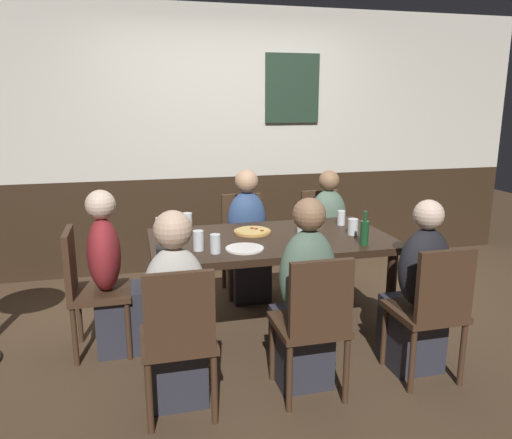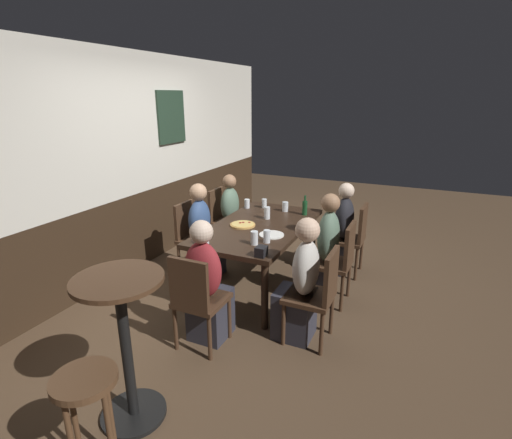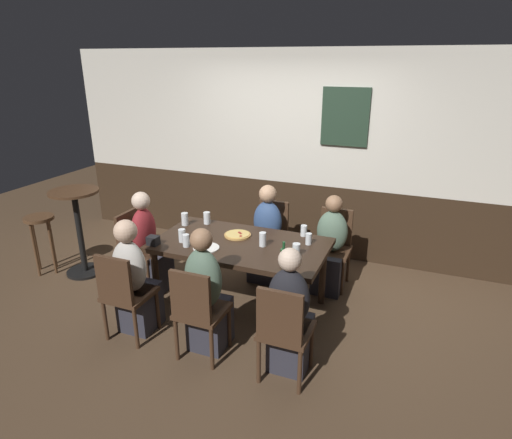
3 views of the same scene
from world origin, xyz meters
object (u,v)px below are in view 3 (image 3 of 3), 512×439
chair_right_near (283,328)px  pint_glass_stout (263,240)px  person_mid_near (207,299)px  beer_glass_tall (207,219)px  person_right_far (330,252)px  plate_white_large (206,248)px  tumbler_short (185,220)px  condiment_caddy (153,241)px  person_mid_far (266,240)px  person_head_west (149,249)px  side_bar_table (79,226)px  pint_glass_amber (296,250)px  highball_clear (186,241)px  bar_stool (41,229)px  chair_head_west (137,246)px  pizza (238,235)px  chair_right_far (333,243)px  person_left_near (135,284)px  chair_left_near (124,292)px  beer_glass_half (304,231)px  beer_bottle_green (284,257)px  pint_glass_pale (309,240)px  chair_mid_near (198,309)px  person_right_near (290,320)px  dining_table (240,250)px  chair_mid_far (271,234)px  tumbler_water (182,236)px

chair_right_near → pint_glass_stout: bearing=120.2°
person_mid_near → beer_glass_tall: 1.26m
person_right_far → plate_white_large: (-1.01, -0.98, 0.29)m
tumbler_short → condiment_caddy: (-0.01, -0.59, -0.02)m
person_mid_far → plate_white_large: size_ratio=4.42×
person_head_west → side_bar_table: person_head_west is taller
condiment_caddy → pint_glass_amber: bearing=11.8°
highball_clear → bar_stool: (-2.09, 0.14, -0.23)m
condiment_caddy → plate_white_large: bearing=12.6°
chair_head_west → pizza: size_ratio=3.17×
chair_right_far → person_mid_far: 0.78m
person_right_far → person_left_near: bearing=-136.1°
person_right_far → plate_white_large: size_ratio=4.30×
chair_left_near → beer_glass_half: (1.30, 1.30, 0.30)m
chair_right_near → bar_stool: size_ratio=1.22×
chair_right_far → pint_glass_amber: bearing=-99.1°
pint_glass_stout → beer_bottle_green: bearing=-46.4°
chair_right_near → side_bar_table: side_bar_table is taller
chair_right_far → beer_glass_half: (-0.22, -0.48, 0.30)m
person_left_near → chair_left_near: bearing=-90.0°
person_right_far → highball_clear: size_ratio=8.72×
person_left_near → pint_glass_stout: 1.28m
pint_glass_pale → beer_glass_half: size_ratio=1.00×
person_left_near → pizza: 1.14m
pint_glass_stout → plate_white_large: pint_glass_stout is taller
chair_mid_near → person_right_near: (0.76, 0.16, -0.02)m
beer_glass_half → beer_bottle_green: 0.75m
chair_head_west → beer_glass_half: bearing=12.7°
person_right_far → pizza: (-0.86, -0.57, 0.29)m
chair_mid_near → beer_bottle_green: size_ratio=3.71×
pint_glass_stout → pint_glass_amber: 0.38m
pint_glass_stout → chair_head_west: bearing=-179.7°
chair_right_near → pizza: 1.38m
person_mid_near → pint_glass_stout: (0.24, 0.74, 0.31)m
pint_glass_stout → tumbler_short: (-1.00, 0.21, -0.00)m
chair_mid_near → side_bar_table: 2.29m
pizza → pint_glass_amber: size_ratio=2.33×
beer_glass_tall → tumbler_short: tumbler_short is taller
dining_table → person_mid_far: size_ratio=1.53×
person_mid_far → pint_glass_stout: size_ratio=7.98×
chair_left_near → plate_white_large: chair_left_near is taller
chair_left_near → chair_mid_far: (0.76, 1.79, 0.00)m
chair_mid_far → bar_stool: chair_mid_far is taller
chair_right_near → chair_mid_far: bearing=113.0°
chair_mid_far → tumbler_water: size_ratio=6.58×
pint_glass_stout → plate_white_large: (-0.49, -0.26, -0.06)m
highball_clear → beer_glass_tall: beer_glass_tall is taller
chair_head_west → person_right_far: 2.17m
person_mid_far → person_right_near: bearing=-62.5°
person_left_near → condiment_caddy: (-0.02, 0.36, 0.30)m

